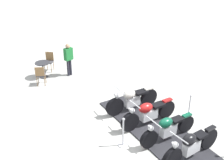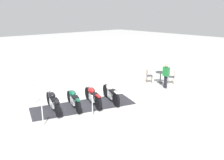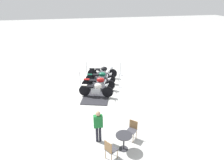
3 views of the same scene
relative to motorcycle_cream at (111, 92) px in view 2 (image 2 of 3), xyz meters
The scene contains 14 objects.
ground_plane 1.65m from the motorcycle_cream, 105.96° to the right, with size 80.00×80.00×0.00m, color silver.
display_platform 1.64m from the motorcycle_cream, 105.96° to the right, with size 5.30×1.65×0.05m, color #28282D.
motorcycle_cream is the anchor object (origin of this frame).
motorcycle_maroon 1.04m from the motorcycle_cream, 107.14° to the right, with size 2.24×0.88×1.00m.
motorcycle_forest 2.07m from the motorcycle_cream, 107.29° to the right, with size 2.15×0.90×0.93m.
motorcycle_black 3.11m from the motorcycle_cream, 107.25° to the right, with size 2.27×0.80×1.03m.
stanchion_right_mid 2.08m from the motorcycle_cream, 148.64° to the right, with size 0.31×0.31×1.05m.
stanchion_left_mid 2.13m from the motorcycle_cream, 64.41° to the right, with size 0.35×0.35×1.07m.
stanchion_left_rear 4.07m from the motorcycle_cream, 86.52° to the right, with size 0.32×0.32×1.11m.
stanchion_right_rear 4.05m from the motorcycle_cream, 127.01° to the right, with size 0.33×0.33×1.10m.
cafe_table 5.00m from the motorcycle_cream, 95.29° to the left, with size 0.71×0.71×0.76m.
cafe_chair_near_table 5.43m from the motorcycle_cream, 87.57° to the left, with size 0.55×0.55×0.93m.
cafe_chair_across_table 4.49m from the motorcycle_cream, 103.16° to the left, with size 0.57×0.57×0.93m.
bystander_person 4.29m from the motorcycle_cream, 83.03° to the left, with size 0.41×0.24×1.60m.
Camera 2 is at (9.54, -6.40, 4.74)m, focal length 37.63 mm.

